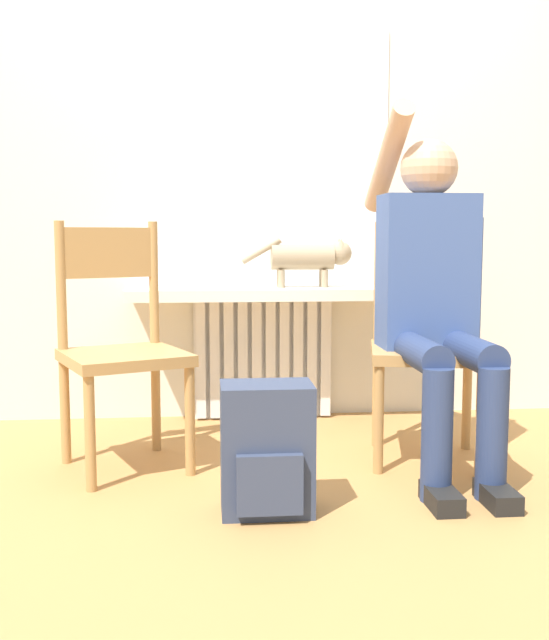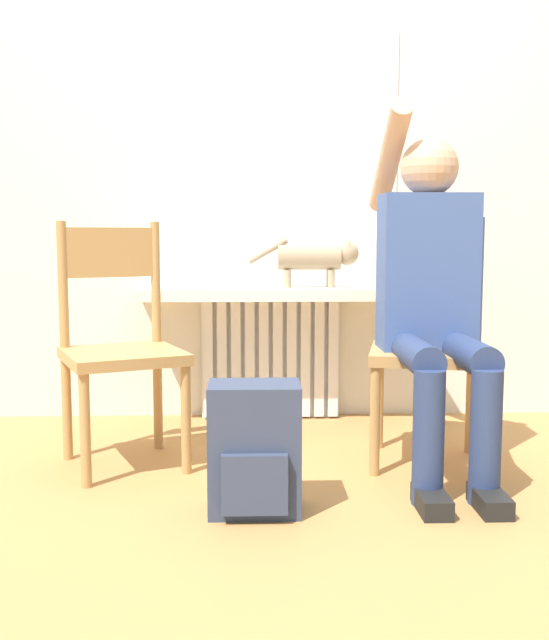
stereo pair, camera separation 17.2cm
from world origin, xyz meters
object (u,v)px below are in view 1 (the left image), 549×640
person (434,287)px  chair_left (121,344)px  backpack (267,450)px  chair_right (426,340)px  cat (310,257)px

person → chair_left: bearing=174.3°
person → backpack: bearing=-147.8°
chair_right → cat: (-0.36, 0.58, 0.30)m
chair_left → cat: (0.77, 0.59, 0.30)m
chair_left → backpack: (0.49, -0.51, -0.26)m
chair_right → backpack: (-0.64, -0.51, -0.26)m
chair_left → chair_right: size_ratio=1.00×
person → cat: bearing=116.5°
chair_right → cat: size_ratio=1.81×
chair_left → chair_right: bearing=-23.1°
person → cat: size_ratio=2.66×
chair_left → backpack: chair_left is taller
person → backpack: 0.88m
chair_right → backpack: chair_right is taller
person → chair_right: bearing=85.6°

